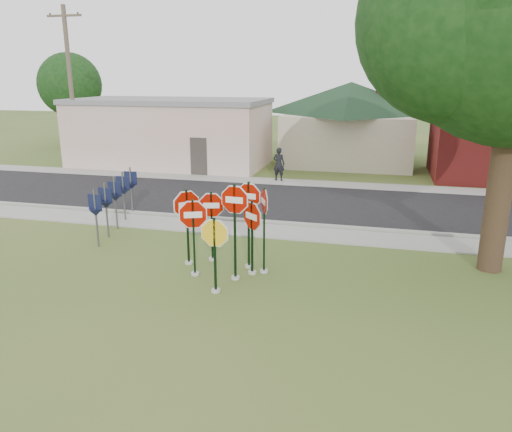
% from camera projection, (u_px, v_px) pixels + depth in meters
% --- Properties ---
extents(ground, '(120.00, 120.00, 0.00)m').
position_uv_depth(ground, '(215.00, 291.00, 13.48)').
color(ground, '#395821').
rests_on(ground, ground).
extents(sidewalk_near, '(60.00, 1.60, 0.06)m').
position_uv_depth(sidewalk_near, '(262.00, 231.00, 18.60)').
color(sidewalk_near, gray).
rests_on(sidewalk_near, ground).
extents(road, '(60.00, 7.00, 0.04)m').
position_uv_depth(road, '(285.00, 202.00, 22.81)').
color(road, black).
rests_on(road, ground).
extents(sidewalk_far, '(60.00, 1.60, 0.06)m').
position_uv_depth(sidewalk_far, '(300.00, 183.00, 26.82)').
color(sidewalk_far, gray).
rests_on(sidewalk_far, ground).
extents(curb, '(60.00, 0.20, 0.14)m').
position_uv_depth(curb, '(268.00, 222.00, 19.53)').
color(curb, gray).
rests_on(curb, ground).
extents(stop_sign_center, '(1.10, 0.24, 2.89)m').
position_uv_depth(stop_sign_center, '(235.00, 217.00, 13.78)').
color(stop_sign_center, '#A7A39C').
rests_on(stop_sign_center, ground).
extents(stop_sign_yellow, '(1.04, 0.24, 2.18)m').
position_uv_depth(stop_sign_yellow, '(215.00, 246.00, 13.07)').
color(stop_sign_yellow, '#A7A39C').
rests_on(stop_sign_yellow, ground).
extents(stop_sign_left, '(1.05, 0.42, 2.39)m').
position_uv_depth(stop_sign_left, '(193.00, 227.00, 14.16)').
color(stop_sign_left, '#A7A39C').
rests_on(stop_sign_left, ground).
extents(stop_sign_right, '(0.88, 0.74, 2.33)m').
position_uv_depth(stop_sign_right, '(252.00, 227.00, 14.27)').
color(stop_sign_right, '#A7A39C').
rests_on(stop_sign_right, ground).
extents(stop_sign_back_right, '(1.03, 0.24, 2.76)m').
position_uv_depth(stop_sign_back_right, '(249.00, 213.00, 14.68)').
color(stop_sign_back_right, '#A7A39C').
rests_on(stop_sign_back_right, ground).
extents(stop_sign_back_left, '(1.04, 0.29, 2.32)m').
position_uv_depth(stop_sign_back_left, '(212.00, 217.00, 15.35)').
color(stop_sign_back_left, '#A7A39C').
rests_on(stop_sign_back_left, ground).
extents(stop_sign_far_right, '(0.45, 0.92, 2.67)m').
position_uv_depth(stop_sign_far_right, '(264.00, 219.00, 14.31)').
color(stop_sign_far_right, '#A7A39C').
rests_on(stop_sign_far_right, ground).
extents(stop_sign_far_left, '(0.84, 0.83, 2.47)m').
position_uv_depth(stop_sign_far_left, '(187.00, 216.00, 15.01)').
color(stop_sign_far_left, '#A7A39C').
rests_on(stop_sign_far_left, ground).
extents(route_sign_row, '(1.43, 4.63, 2.00)m').
position_uv_depth(route_sign_row, '(115.00, 197.00, 18.61)').
color(route_sign_row, '#59595E').
rests_on(route_sign_row, ground).
extents(building_stucco, '(12.20, 6.20, 4.20)m').
position_uv_depth(building_stucco, '(170.00, 132.00, 31.80)').
color(building_stucco, beige).
rests_on(building_stucco, ground).
extents(building_house, '(11.60, 11.60, 6.20)m').
position_uv_depth(building_house, '(350.00, 106.00, 32.55)').
color(building_house, '#BDB496').
rests_on(building_house, ground).
extents(utility_pole_near, '(2.20, 0.26, 9.50)m').
position_uv_depth(utility_pole_near, '(71.00, 86.00, 29.59)').
color(utility_pole_near, '#4C4133').
rests_on(utility_pole_near, ground).
extents(bg_tree_left, '(4.90, 4.90, 7.35)m').
position_uv_depth(bg_tree_left, '(70.00, 85.00, 39.23)').
color(bg_tree_left, '#2F1D15').
rests_on(bg_tree_left, ground).
extents(pedestrian, '(0.72, 0.53, 1.81)m').
position_uv_depth(pedestrian, '(279.00, 164.00, 27.07)').
color(pedestrian, black).
rests_on(pedestrian, sidewalk_far).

